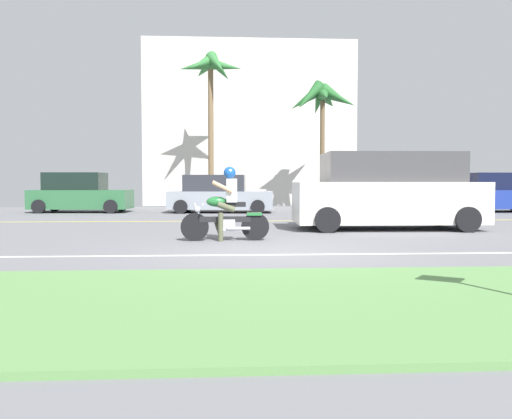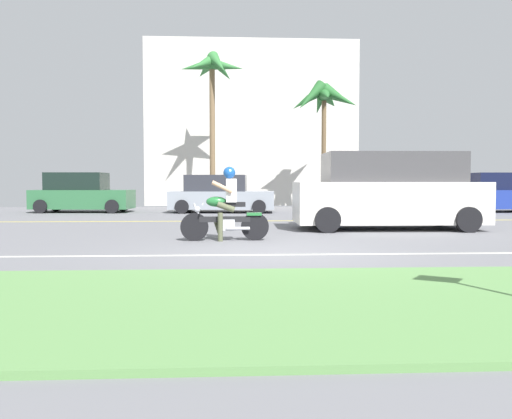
{
  "view_description": "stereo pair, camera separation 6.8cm",
  "coord_description": "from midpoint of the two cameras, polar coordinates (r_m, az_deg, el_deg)",
  "views": [
    {
      "loc": [
        -0.83,
        -9.25,
        1.22
      ],
      "look_at": [
        -0.11,
        2.94,
        0.61
      ],
      "focal_mm": 36.74,
      "sensor_mm": 36.0,
      "label": 1
    },
    {
      "loc": [
        -0.76,
        -9.26,
        1.22
      ],
      "look_at": [
        -0.11,
        2.94,
        0.61
      ],
      "focal_mm": 36.74,
      "sensor_mm": 36.0,
      "label": 2
    }
  ],
  "objects": [
    {
      "name": "ground",
      "position": [
        12.34,
        0.67,
        -2.9
      ],
      "size": [
        56.0,
        30.0,
        0.04
      ],
      "primitive_type": "cube",
      "color": "slate"
    },
    {
      "name": "grass_median",
      "position": [
        5.35,
        5.68,
        -10.02
      ],
      "size": [
        56.0,
        3.8,
        0.06
      ],
      "primitive_type": "cube",
      "color": "#5B8C4C",
      "rests_on": "ground"
    },
    {
      "name": "lane_line_near",
      "position": [
        8.97,
        2.09,
        -4.93
      ],
      "size": [
        50.4,
        0.12,
        0.01
      ],
      "primitive_type": "cube",
      "color": "silver",
      "rests_on": "ground"
    },
    {
      "name": "lane_line_far",
      "position": [
        16.92,
        -0.34,
        -1.25
      ],
      "size": [
        50.4,
        0.12,
        0.01
      ],
      "primitive_type": "cube",
      "color": "yellow",
      "rests_on": "ground"
    },
    {
      "name": "motorcyclist",
      "position": [
        11.13,
        -3.16,
        0.01
      ],
      "size": [
        1.88,
        0.61,
        1.57
      ],
      "color": "black",
      "rests_on": "ground"
    },
    {
      "name": "suv_nearby",
      "position": [
        14.33,
        14.42,
        1.83
      ],
      "size": [
        5.1,
        2.25,
        2.02
      ],
      "color": "white",
      "rests_on": "ground"
    },
    {
      "name": "parked_car_0",
      "position": [
        23.17,
        -18.41,
        1.62
      ],
      "size": [
        4.15,
        2.05,
        1.66
      ],
      "color": "#2D663D",
      "rests_on": "ground"
    },
    {
      "name": "parked_car_1",
      "position": [
        21.9,
        -3.79,
        1.59
      ],
      "size": [
        4.43,
        2.31,
        1.56
      ],
      "color": "#8C939E",
      "rests_on": "ground"
    },
    {
      "name": "parked_car_2",
      "position": [
        21.96,
        11.69,
        1.39
      ],
      "size": [
        4.48,
        2.02,
        1.43
      ],
      "color": "navy",
      "rests_on": "ground"
    },
    {
      "name": "parked_car_3",
      "position": [
        24.43,
        24.7,
        1.56
      ],
      "size": [
        4.18,
        1.92,
        1.66
      ],
      "color": "navy",
      "rests_on": "ground"
    },
    {
      "name": "palm_tree_0",
      "position": [
        25.49,
        -4.72,
        14.38
      ],
      "size": [
        3.07,
        2.97,
        7.38
      ],
      "color": "brown",
      "rests_on": "ground"
    },
    {
      "name": "palm_tree_1",
      "position": [
        25.23,
        7.55,
        11.63
      ],
      "size": [
        3.33,
        3.31,
        6.0
      ],
      "color": "brown",
      "rests_on": "ground"
    },
    {
      "name": "building_far",
      "position": [
        30.46,
        -0.51,
        9.04
      ],
      "size": [
        11.59,
        4.0,
        8.98
      ],
      "primitive_type": "cube",
      "color": "beige",
      "rests_on": "ground"
    }
  ]
}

